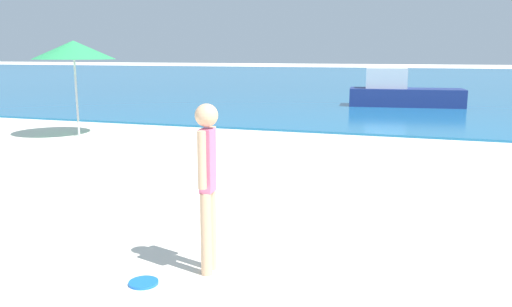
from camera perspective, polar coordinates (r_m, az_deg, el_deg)
The scene contains 5 objects.
water at distance 42.96m, azimuth 16.02°, elevation 7.83°, with size 160.00×60.00×0.06m, color #1E6B9E.
person_standing at distance 4.72m, azimuth -5.29°, elevation -2.72°, with size 0.21×0.36×1.56m.
frisbee at distance 4.83m, azimuth -12.13°, elevation -13.57°, with size 0.26×0.26×0.03m, color blue.
boat_near at distance 20.20m, azimuth 15.54°, elevation 6.35°, with size 4.20×1.79×1.38m.
beach_umbrella at distance 13.35m, azimuth -19.21°, elevation 10.58°, with size 1.93×1.93×2.28m.
Camera 1 is at (2.26, 0.91, 1.99)m, focal length 36.80 mm.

